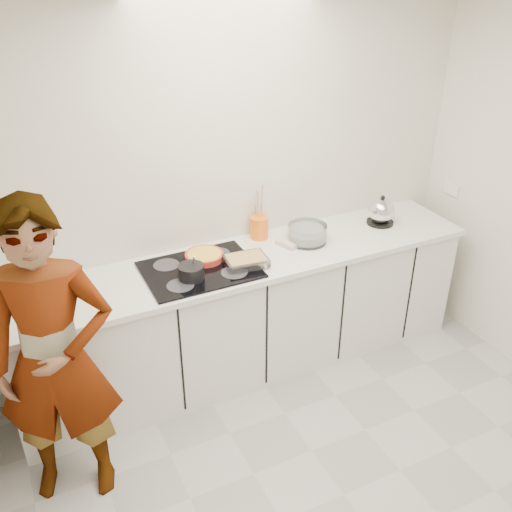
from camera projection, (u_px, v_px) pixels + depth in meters
name	position (u px, v px, depth m)	size (l,w,h in m)	color
floor	(344.00, 495.00, 3.25)	(3.60, 3.20, 0.00)	#B1B1B0
wall_back	(228.00, 187.00, 3.89)	(3.60, 0.00, 2.60)	white
base_cabinets	(248.00, 316.00, 4.05)	(3.20, 0.58, 0.87)	white
countertop	(248.00, 260.00, 3.83)	(3.24, 0.64, 0.04)	white
hob	(200.00, 270.00, 3.67)	(0.72, 0.54, 0.01)	black
tart_dish	(204.00, 256.00, 3.77)	(0.29, 0.29, 0.04)	red
saucepan	(191.00, 272.00, 3.54)	(0.18, 0.18, 0.16)	black
baking_dish	(246.00, 260.00, 3.70)	(0.29, 0.23, 0.05)	silver
mixing_bowl	(307.00, 234.00, 4.00)	(0.29, 0.29, 0.13)	silver
tea_towel	(293.00, 241.00, 4.00)	(0.21, 0.15, 0.03)	white
kettle	(381.00, 212.00, 4.24)	(0.24, 0.24, 0.23)	black
utensil_crock	(259.00, 227.00, 4.05)	(0.13, 0.13, 0.16)	orange
cook	(55.00, 361.00, 2.91)	(0.65, 0.43, 1.79)	white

